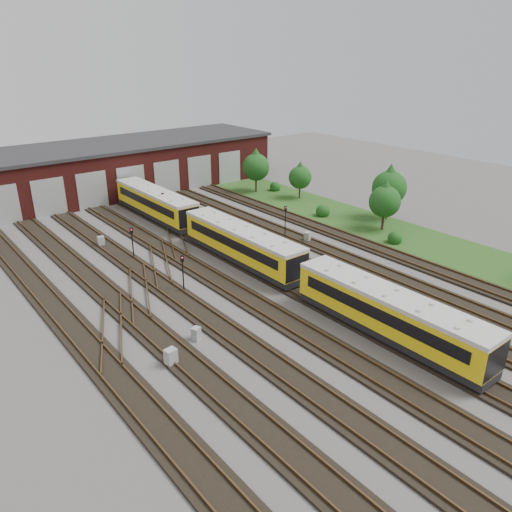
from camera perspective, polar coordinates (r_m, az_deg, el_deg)
ground at (r=36.86m, az=5.25°, el=-6.34°), size 120.00×120.00×0.00m
track_network at (r=37.07m, az=4.44°, el=-5.94°), size 30.40×70.00×0.33m
maintenance_shed at (r=68.49m, az=-18.60°, el=9.21°), size 51.00×12.50×6.35m
grass_verge at (r=56.01m, az=12.38°, el=3.63°), size 8.00×55.00×0.05m
metro_train at (r=44.08m, az=-1.62°, el=1.44°), size 2.59×46.37×2.97m
signal_mast_0 at (r=38.88m, az=-8.38°, el=-1.50°), size 0.30×0.29×3.21m
signal_mast_1 at (r=46.07m, az=-13.97°, el=1.88°), size 0.30×0.29×3.06m
signal_mast_2 at (r=55.16m, az=-10.55°, el=5.85°), size 0.31×0.29×3.43m
signal_mast_3 at (r=50.51m, az=3.38°, el=4.44°), size 0.27×0.26×3.20m
relay_cabinet_0 at (r=31.13m, az=-9.70°, el=-11.36°), size 0.76×0.66×1.14m
relay_cabinet_1 at (r=50.55m, az=-17.29°, el=1.60°), size 0.67×0.58×1.01m
relay_cabinet_2 at (r=33.40m, az=-6.85°, el=-8.82°), size 0.69×0.65×0.92m
relay_cabinet_3 at (r=57.81m, az=-9.33°, el=4.88°), size 0.53×0.45×0.86m
relay_cabinet_4 at (r=49.67m, az=5.90°, el=2.17°), size 0.75×0.70×1.01m
tree_0 at (r=66.42m, az=-0.00°, el=10.49°), size 3.54×3.54×5.87m
tree_1 at (r=63.75m, az=5.07°, el=9.24°), size 2.89×2.89×4.79m
tree_2 at (r=57.17m, az=15.03°, el=7.97°), size 3.79×3.79×6.28m
tree_3 at (r=53.55m, az=14.55°, el=6.45°), size 3.29×3.29×5.45m
bush_0 at (r=50.90m, az=15.62°, el=2.19°), size 1.43×1.43×1.43m
bush_1 at (r=57.61m, az=7.65°, el=5.30°), size 1.60×1.60×1.60m
bush_2 at (r=67.70m, az=2.21°, el=8.05°), size 1.43×1.43×1.43m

